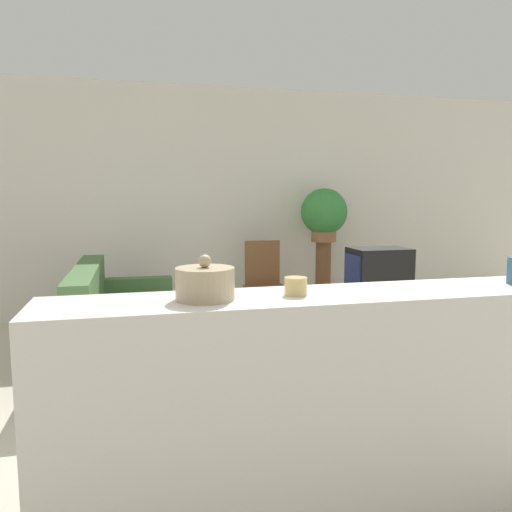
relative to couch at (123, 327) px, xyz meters
name	(u,v)px	position (x,y,z in m)	size (l,w,h in m)	color
ground_plane	(288,447)	(0.93, -1.80, -0.29)	(14.00, 14.00, 0.00)	beige
wall_back	(203,202)	(0.93, 1.63, 1.06)	(9.00, 0.06, 2.70)	silver
couch	(123,327)	(0.00, 0.00, 0.00)	(0.87, 1.82, 0.82)	#476B3D
tv_stand	(377,319)	(2.43, 0.03, -0.07)	(0.91, 0.55, 0.43)	brown
television	(378,273)	(2.42, 0.03, 0.38)	(0.56, 0.40, 0.49)	black
wooden_chair	(265,280)	(1.50, 0.87, 0.21)	(0.44, 0.44, 0.92)	brown
plant_stand	(323,278)	(2.31, 1.20, 0.15)	(0.18, 0.18, 0.88)	brown
potted_plant	(324,213)	(2.31, 1.20, 0.93)	(0.55, 0.55, 0.63)	#8E5B3D
foreground_counter	(326,402)	(0.93, -2.36, 0.21)	(2.47, 0.44, 1.00)	silver
decorative_bowl	(205,283)	(0.39, -2.36, 0.78)	(0.24, 0.24, 0.19)	tan
candle_jar	(296,286)	(0.78, -2.36, 0.75)	(0.10, 0.10, 0.08)	tan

